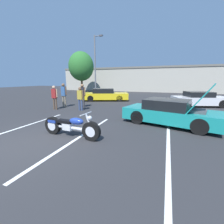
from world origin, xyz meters
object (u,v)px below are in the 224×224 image
Objects in this scene: parked_car_left_row at (105,95)px; spectator_near_motorcycle at (54,95)px; motorcycle at (71,126)px; spectator_by_show_car at (82,93)px; tree_background at (81,66)px; spectator_midground at (64,93)px; light_pole at (96,64)px; parked_car_right_row at (200,99)px; show_car_hood_open at (170,113)px; spectator_far_lot at (80,97)px.

spectator_near_motorcycle reaches higher than parked_car_left_row.
motorcycle is 1.36× the size of spectator_by_show_car.
tree_background reaches higher than spectator_midground.
light_pole is at bearing 109.25° from spectator_by_show_car.
parked_car_right_row is (11.55, -4.61, -3.63)m from light_pole.
parked_car_right_row reaches higher than motorcycle.
spectator_by_show_car reaches higher than parked_car_left_row.
show_car_hood_open is at bearing -49.61° from light_pole.
spectator_far_lot is (1.94, -0.73, -0.15)m from spectator_midground.
tree_background is at bearing 115.68° from spectator_midground.
motorcycle is 0.54× the size of show_car_hood_open.
spectator_midground is (-10.08, -4.10, 0.54)m from parked_car_right_row.
spectator_far_lot is (-2.35, 4.44, 0.55)m from motorcycle.
light_pole reaches higher than motorcycle.
parked_car_left_row is at bearing 158.81° from parked_car_right_row.
parked_car_left_row is 2.68× the size of spectator_midground.
parked_car_left_row is 8.58m from parked_car_right_row.
tree_background is 18.78m from parked_car_right_row.
parked_car_left_row is at bearing 108.88° from motorcycle.
spectator_near_motorcycle is (-7.78, 1.13, 0.43)m from show_car_hood_open.
motorcycle is 4.61m from show_car_hood_open.
tree_background is 15.49m from spectator_near_motorcycle.
tree_background is (-4.67, 4.08, 0.09)m from light_pole.
light_pole is 12.96m from parked_car_right_row.
show_car_hood_open is 2.80× the size of spectator_far_lot.
parked_car_left_row reaches higher than parked_car_right_row.
spectator_by_show_car is (-0.10, -4.21, 0.50)m from parked_car_left_row.
spectator_by_show_car is (-2.87, 5.61, 0.67)m from motorcycle.
tree_background is at bearing 123.25° from motorcycle.
spectator_far_lot reaches higher than motorcycle.
tree_background reaches higher than parked_car_right_row.
tree_background is at bearing 134.22° from parked_car_right_row.
spectator_midground reaches higher than spectator_by_show_car.
show_car_hood_open is at bearing 43.74° from motorcycle.
spectator_near_motorcycle is (-1.51, -5.68, 0.43)m from parked_car_left_row.
show_car_hood_open is at bearing -127.68° from parked_car_right_row.
parked_car_right_row is 2.42× the size of spectator_midground.
show_car_hood_open reaches higher than parked_car_right_row.
light_pole is 6.21m from parked_car_left_row.
show_car_hood_open is at bearing -15.59° from spectator_midground.
spectator_midground is (-1.51, -4.64, 0.53)m from parked_car_left_row.
tree_background is at bearing 138.90° from light_pole.
spectator_midground is at bearing 132.72° from motorcycle.
spectator_midground is (6.15, -12.79, -3.17)m from tree_background.
parked_car_right_row is 10.89m from spectator_midground.
spectator_far_lot is (8.09, -13.52, -3.33)m from tree_background.
spectator_by_show_car is (-8.66, -3.67, 0.52)m from parked_car_right_row.
light_pole is 1.54× the size of parked_car_left_row.
motorcycle is (5.76, -13.89, -3.78)m from light_pole.
tree_background is 3.68× the size of spectator_by_show_car.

